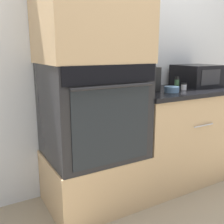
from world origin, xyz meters
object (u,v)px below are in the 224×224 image
at_px(wall_oven, 93,110).
at_px(bowl, 172,89).
at_px(microwave, 197,76).
at_px(condiment_jar_mid, 184,86).
at_px(condiment_jar_near, 177,83).
at_px(knife_block, 151,79).

relative_size(wall_oven, bowl, 5.68).
distance_m(wall_oven, bowl, 0.71).
bearing_deg(bowl, microwave, 19.83).
relative_size(microwave, bowl, 3.16).
bearing_deg(condiment_jar_mid, condiment_jar_near, 108.16).
xyz_separation_m(bowl, condiment_jar_near, (0.17, 0.12, 0.03)).
distance_m(wall_oven, knife_block, 0.62).
height_order(wall_oven, condiment_jar_mid, wall_oven).
distance_m(microwave, condiment_jar_near, 0.33).
bearing_deg(microwave, condiment_jar_near, -169.79).
xyz_separation_m(microwave, bowl, (-0.49, -0.18, -0.08)).
xyz_separation_m(knife_block, bowl, (0.10, -0.15, -0.08)).
relative_size(condiment_jar_near, condiment_jar_mid, 1.82).
bearing_deg(condiment_jar_mid, wall_oven, 176.39).
xyz_separation_m(condiment_jar_near, condiment_jar_mid, (0.02, -0.07, -0.02)).
distance_m(microwave, knife_block, 0.59).
bearing_deg(knife_block, condiment_jar_mid, -18.41).
distance_m(microwave, condiment_jar_mid, 0.33).
bearing_deg(wall_oven, microwave, 3.36).
bearing_deg(knife_block, condiment_jar_near, -6.49).
height_order(microwave, bowl, microwave).
distance_m(bowl, condiment_jar_mid, 0.20).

